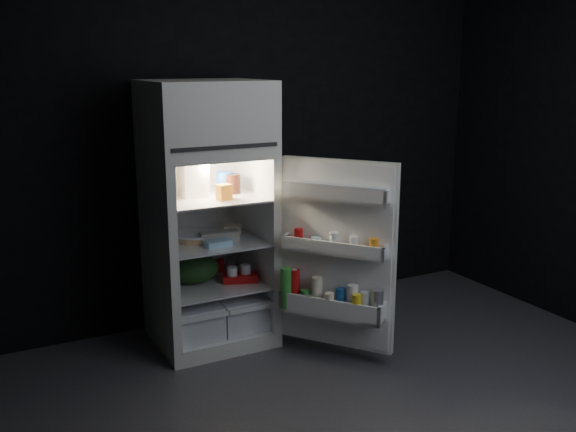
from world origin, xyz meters
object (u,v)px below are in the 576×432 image
refrigerator (206,205)px  fridge_door (335,260)px  milk_jug (193,179)px  yogurt_tray (240,278)px  egg_carton (219,236)px

refrigerator → fridge_door: bearing=-48.2°
milk_jug → refrigerator: bearing=4.0°
refrigerator → yogurt_tray: 0.55m
fridge_door → egg_carton: fridge_door is taller
milk_jug → yogurt_tray: size_ratio=1.01×
egg_carton → yogurt_tray: egg_carton is taller
milk_jug → yogurt_tray: milk_jug is taller
fridge_door → yogurt_tray: size_ratio=5.15×
refrigerator → fridge_door: 0.95m
milk_jug → egg_carton: milk_jug is taller
refrigerator → fridge_door: size_ratio=1.46×
fridge_door → refrigerator: bearing=131.8°
fridge_door → milk_jug: (-0.69, 0.67, 0.47)m
refrigerator → egg_carton: refrigerator is taller
fridge_door → egg_carton: size_ratio=4.72×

